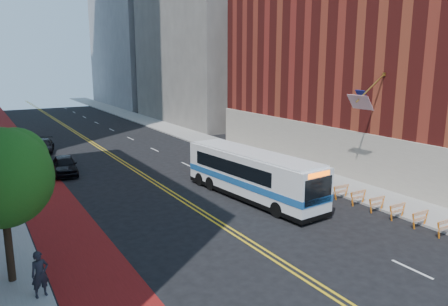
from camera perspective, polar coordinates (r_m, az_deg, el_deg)
name	(u,v)px	position (r m, az deg, el deg)	size (l,w,h in m)	color
ground	(304,277)	(20.63, 10.39, -15.62)	(160.00, 160.00, 0.00)	black
sidewalk_right	(213,143)	(50.79, -1.49, 1.35)	(4.00, 140.00, 0.15)	gray
bus_lane_paint	(25,164)	(44.85, -24.56, -1.29)	(3.60, 140.00, 0.01)	#630F0E
center_line_inner	(109,155)	(46.25, -14.80, -0.21)	(0.14, 140.00, 0.01)	gold
center_line_outer	(112,154)	(46.35, -14.37, -0.16)	(0.14, 140.00, 0.01)	gold
lane_dashes	(130,138)	(55.19, -12.13, 1.87)	(0.14, 98.20, 0.01)	silver
brick_building	(411,43)	(42.72, 23.18, 13.06)	(18.73, 36.00, 22.00)	maroon
construction_barriers	(387,205)	(29.06, 20.50, -6.44)	(1.42, 10.91, 1.00)	orange
street_tree	(2,174)	(20.23, -26.97, -2.43)	(4.20, 4.20, 6.70)	black
transit_bus	(251,174)	(30.48, 3.55, -2.75)	(3.82, 12.28, 3.32)	white
car_a	(65,165)	(39.28, -20.07, -1.50)	(1.89, 4.69, 1.60)	black
car_b	(38,151)	(46.81, -23.09, 0.18)	(1.40, 4.01, 1.32)	black
car_c	(44,146)	(49.29, -22.50, 0.82)	(1.92, 4.73, 1.37)	black
pedestrian	(40,274)	(19.59, -22.91, -14.37)	(0.70, 0.46, 1.92)	black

